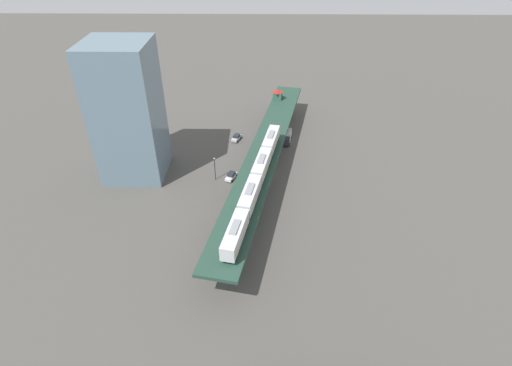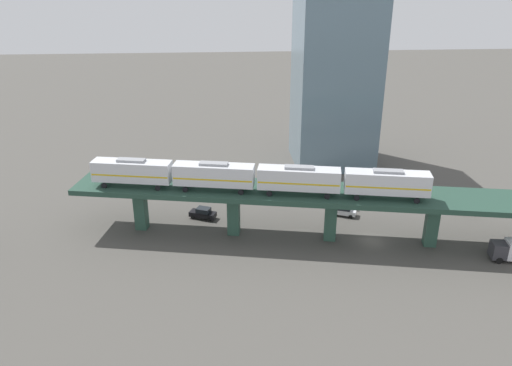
% 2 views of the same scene
% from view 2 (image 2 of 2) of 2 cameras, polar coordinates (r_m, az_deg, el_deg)
% --- Properties ---
extents(ground_plane, '(400.00, 400.00, 0.00)m').
position_cam_2_polar(ground_plane, '(79.32, 13.09, -6.49)').
color(ground_plane, '#4C4944').
extents(elevated_viaduct, '(26.24, 91.86, 7.92)m').
position_cam_2_polar(elevated_viaduct, '(76.31, 13.68, -2.03)').
color(elevated_viaduct, '#244135').
rests_on(elevated_viaduct, ground).
extents(subway_train, '(12.49, 49.38, 4.45)m').
position_cam_2_polar(subway_train, '(73.37, 0.00, 0.75)').
color(subway_train, silver).
rests_on(subway_train, elevated_viaduct).
extents(street_car_black, '(3.40, 4.75, 1.89)m').
position_cam_2_polar(street_car_black, '(84.24, -6.08, -3.43)').
color(street_car_black, black).
rests_on(street_car_black, ground).
extents(street_car_silver, '(3.19, 4.75, 1.89)m').
position_cam_2_polar(street_car_silver, '(93.63, 23.17, -2.47)').
color(street_car_silver, '#B7BABF').
rests_on(street_car_silver, ground).
extents(street_car_white, '(3.35, 4.75, 1.89)m').
position_cam_2_polar(street_car_white, '(86.05, 9.96, -3.07)').
color(street_car_white, silver).
rests_on(street_car_white, ground).
extents(street_lamp, '(0.44, 0.44, 6.94)m').
position_cam_2_polar(street_lamp, '(88.46, 9.18, -0.02)').
color(street_lamp, black).
rests_on(street_lamp, ground).
extents(office_tower, '(16.00, 16.00, 36.00)m').
position_cam_2_polar(office_tower, '(105.94, 8.99, 11.69)').
color(office_tower, slate).
rests_on(office_tower, ground).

